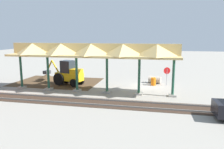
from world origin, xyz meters
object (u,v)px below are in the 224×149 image
backhoe (68,74)px  concrete_pipe (155,80)px  stop_sign (167,73)px  traffic_barrel (153,82)px

backhoe → concrete_pipe: bearing=-164.1°
stop_sign → backhoe: size_ratio=0.39×
concrete_pipe → traffic_barrel: (0.15, 1.16, 0.02)m
stop_sign → backhoe: backhoe is taller
concrete_pipe → traffic_barrel: size_ratio=1.74×
stop_sign → backhoe: bearing=9.5°
backhoe → traffic_barrel: size_ratio=5.98×
backhoe → traffic_barrel: 9.86m
concrete_pipe → backhoe: bearing=15.9°
traffic_barrel → concrete_pipe: bearing=-97.2°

